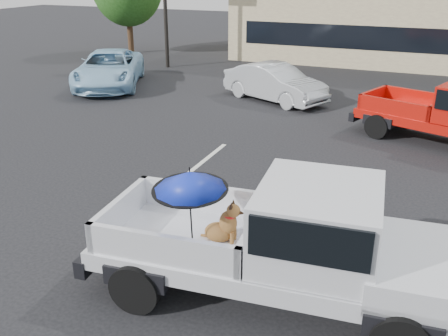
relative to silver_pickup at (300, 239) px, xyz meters
The scene contains 5 objects.
ground 2.00m from the silver_pickup, 114.15° to the left, with size 90.00×90.00×0.00m, color black.
stripe_left 5.23m from the silver_pickup, 136.15° to the left, with size 0.12×5.00×0.01m, color silver.
silver_pickup is the anchor object (origin of this frame).
silver_sedan 11.93m from the silver_pickup, 108.97° to the left, with size 1.42×4.07×1.34m, color #AFB2B6.
blue_suv 15.41m from the silver_pickup, 134.85° to the left, with size 2.40×5.20×1.44m, color #99C6E5.
Camera 1 is at (2.08, -7.68, 4.67)m, focal length 40.00 mm.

